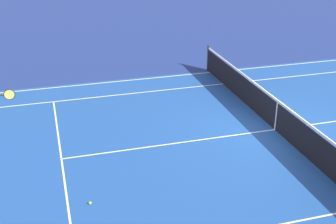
# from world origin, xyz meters

# --- Properties ---
(ground_plane) EXTENTS (60.00, 60.00, 0.00)m
(ground_plane) POSITION_xyz_m (0.00, 0.00, 0.00)
(ground_plane) COLOR navy
(court_slab) EXTENTS (24.20, 11.40, 0.00)m
(court_slab) POSITION_xyz_m (0.00, 0.00, 0.00)
(court_slab) COLOR #1E4C93
(court_slab) RESTS_ON ground_plane
(court_line_markings) EXTENTS (23.85, 11.05, 0.01)m
(court_line_markings) POSITION_xyz_m (0.00, 0.00, 0.00)
(court_line_markings) COLOR white
(court_line_markings) RESTS_ON ground_plane
(tennis_net) EXTENTS (0.10, 11.70, 1.08)m
(tennis_net) POSITION_xyz_m (0.00, 0.00, 0.49)
(tennis_net) COLOR #2D2D33
(tennis_net) RESTS_ON ground_plane
(tennis_ball) EXTENTS (0.07, 0.07, 0.07)m
(tennis_ball) POSITION_xyz_m (5.91, 2.26, 0.03)
(tennis_ball) COLOR #CCE01E
(tennis_ball) RESTS_ON ground_plane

